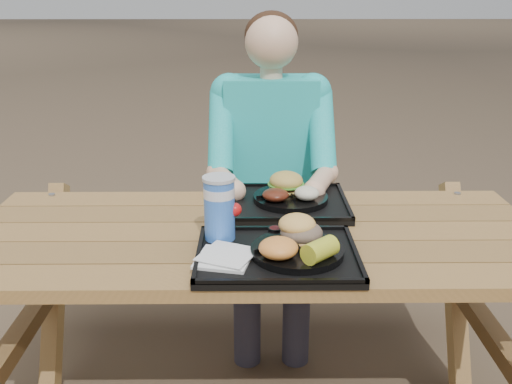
{
  "coord_description": "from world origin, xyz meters",
  "views": [
    {
      "loc": [
        -0.01,
        -1.64,
        1.46
      ],
      "look_at": [
        0.0,
        0.0,
        0.88
      ],
      "focal_mm": 40.0,
      "sensor_mm": 36.0,
      "label": 1
    }
  ],
  "objects": [
    {
      "name": "picnic_table",
      "position": [
        0.0,
        0.0,
        0.38
      ],
      "size": [
        1.8,
        1.49,
        0.75
      ],
      "primitive_type": null,
      "color": "#999999",
      "rests_on": "ground"
    },
    {
      "name": "tray_far",
      "position": [
        0.09,
        0.21,
        0.76
      ],
      "size": [
        0.45,
        0.35,
        0.02
      ],
      "primitive_type": "cube",
      "color": "black",
      "rests_on": "picnic_table"
    },
    {
      "name": "napkin_stack",
      "position": [
        -0.09,
        -0.24,
        0.78
      ],
      "size": [
        0.17,
        0.17,
        0.02
      ],
      "primitive_type": "cube",
      "rotation": [
        0.0,
        0.0,
        -0.22
      ],
      "color": "white",
      "rests_on": "tray_near"
    },
    {
      "name": "condiment_mustard",
      "position": [
        0.11,
        -0.08,
        0.79
      ],
      "size": [
        0.06,
        0.06,
        0.03
      ],
      "primitive_type": "cylinder",
      "color": "gold",
      "rests_on": "tray_near"
    },
    {
      "name": "corn_cob",
      "position": [
        0.17,
        -0.28,
        0.82
      ],
      "size": [
        0.14,
        0.14,
        0.06
      ],
      "primitive_type": null,
      "rotation": [
        0.0,
        0.0,
        0.76
      ],
      "color": "gold",
      "rests_on": "plate_near"
    },
    {
      "name": "diner",
      "position": [
        0.07,
        0.67,
        0.64
      ],
      "size": [
        0.48,
        0.84,
        1.28
      ],
      "primitive_type": null,
      "color": "#1CB7CA",
      "rests_on": "ground"
    },
    {
      "name": "mac_cheese",
      "position": [
        0.06,
        -0.27,
        0.82
      ],
      "size": [
        0.11,
        0.11,
        0.05
      ],
      "primitive_type": "ellipsoid",
      "color": "#F59C40",
      "rests_on": "plate_near"
    },
    {
      "name": "soda_cup",
      "position": [
        -0.11,
        -0.1,
        0.86
      ],
      "size": [
        0.09,
        0.09,
        0.18
      ],
      "primitive_type": "cylinder",
      "color": "blue",
      "rests_on": "tray_near"
    },
    {
      "name": "sandwich",
      "position": [
        0.13,
        -0.16,
        0.85
      ],
      "size": [
        0.11,
        0.11,
        0.12
      ],
      "primitive_type": null,
      "color": "#F3B355",
      "rests_on": "plate_near"
    },
    {
      "name": "cutlery_far",
      "position": [
        -0.08,
        0.22,
        0.77
      ],
      "size": [
        0.04,
        0.18,
        0.01
      ],
      "primitive_type": "cube",
      "rotation": [
        0.0,
        0.0,
        -0.05
      ],
      "color": "black",
      "rests_on": "tray_far"
    },
    {
      "name": "plate_near",
      "position": [
        0.11,
        -0.21,
        0.78
      ],
      "size": [
        0.26,
        0.26,
        0.02
      ],
      "primitive_type": "cylinder",
      "color": "black",
      "rests_on": "tray_near"
    },
    {
      "name": "potato_salad",
      "position": [
        0.17,
        0.17,
        0.81
      ],
      "size": [
        0.08,
        0.08,
        0.05
      ],
      "primitive_type": "ellipsoid",
      "color": "beige",
      "rests_on": "plate_far"
    },
    {
      "name": "condiment_bbq",
      "position": [
        0.06,
        -0.08,
        0.78
      ],
      "size": [
        0.04,
        0.04,
        0.03
      ],
      "primitive_type": "cylinder",
      "color": "#330507",
      "rests_on": "tray_near"
    },
    {
      "name": "burger",
      "position": [
        0.11,
        0.26,
        0.84
      ],
      "size": [
        0.12,
        0.12,
        0.11
      ],
      "primitive_type": null,
      "color": "gold",
      "rests_on": "plate_far"
    },
    {
      "name": "tray_near",
      "position": [
        0.06,
        -0.2,
        0.76
      ],
      "size": [
        0.45,
        0.35,
        0.02
      ],
      "primitive_type": "cube",
      "color": "black",
      "rests_on": "picnic_table"
    },
    {
      "name": "plate_far",
      "position": [
        0.12,
        0.22,
        0.78
      ],
      "size": [
        0.26,
        0.26,
        0.02
      ],
      "primitive_type": "cylinder",
      "color": "black",
      "rests_on": "tray_far"
    },
    {
      "name": "baked_beans",
      "position": [
        0.07,
        0.17,
        0.81
      ],
      "size": [
        0.09,
        0.09,
        0.04
      ],
      "primitive_type": "ellipsoid",
      "color": "#561F11",
      "rests_on": "plate_far"
    }
  ]
}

